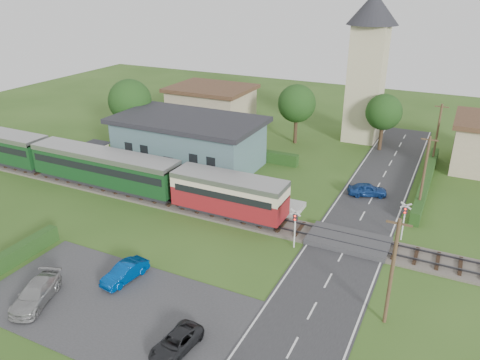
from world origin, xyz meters
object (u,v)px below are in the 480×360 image
at_px(church_tower, 369,58).
at_px(car_on_road, 367,190).
at_px(pedestrian_near, 214,183).
at_px(equipment_hut, 96,155).
at_px(car_park_dark, 176,343).
at_px(car_park_blue, 125,272).
at_px(station_building, 189,141).
at_px(car_park_silver, 36,294).
at_px(pedestrian_far, 100,162).
at_px(house_west, 212,106).
at_px(crossing_signal_near, 295,223).
at_px(crossing_signal_far, 404,216).
at_px(train, 79,162).

height_order(church_tower, car_on_road, church_tower).
bearing_deg(pedestrian_near, equipment_hut, -8.51).
distance_m(equipment_hut, car_park_dark, 29.12).
bearing_deg(car_park_blue, equipment_hut, 144.43).
relative_size(station_building, car_park_silver, 3.66).
height_order(equipment_hut, car_park_silver, equipment_hut).
height_order(car_park_blue, car_park_silver, car_park_silver).
bearing_deg(pedestrian_near, pedestrian_far, -6.25).
distance_m(church_tower, car_park_blue, 39.41).
bearing_deg(station_building, house_west, 109.65).
relative_size(station_building, crossing_signal_near, 4.88).
relative_size(church_tower, pedestrian_far, 11.56).
bearing_deg(pedestrian_far, crossing_signal_far, -82.82).
xyz_separation_m(crossing_signal_far, car_on_road, (-4.17, 6.94, -1.48)).
bearing_deg(church_tower, car_park_blue, -101.23).
xyz_separation_m(crossing_signal_near, car_park_dark, (-2.11, -13.09, -1.57)).
distance_m(church_tower, pedestrian_near, 26.23).
relative_size(car_park_blue, car_park_silver, 0.82).
relative_size(equipment_hut, car_on_road, 0.71).
bearing_deg(train, pedestrian_far, 87.08).
height_order(train, car_park_silver, train).
xyz_separation_m(car_park_silver, pedestrian_far, (-11.10, 18.53, 0.50)).
bearing_deg(train, crossing_signal_far, 4.44).
distance_m(car_on_road, car_park_blue, 23.98).
bearing_deg(station_building, train, -128.66).
bearing_deg(car_park_silver, house_west, 84.18).
bearing_deg(pedestrian_near, house_west, -67.34).
relative_size(crossing_signal_near, car_park_blue, 0.92).
bearing_deg(house_west, car_park_silver, -76.91).
xyz_separation_m(equipment_hut, pedestrian_near, (14.49, -0.38, -0.36)).
height_order(equipment_hut, crossing_signal_far, crossing_signal_far).
xyz_separation_m(crossing_signal_far, car_park_blue, (-16.05, -13.89, -1.47)).
xyz_separation_m(equipment_hut, train, (0.80, -3.20, 0.43)).
relative_size(station_building, church_tower, 0.91).
bearing_deg(crossing_signal_far, equipment_hut, 178.54).
distance_m(car_on_road, pedestrian_far, 27.33).
height_order(station_building, pedestrian_far, station_building).
height_order(station_building, church_tower, church_tower).
relative_size(crossing_signal_near, car_park_silver, 0.75).
bearing_deg(crossing_signal_far, pedestrian_far, 179.54).
xyz_separation_m(crossing_signal_near, car_park_silver, (-12.36, -13.48, -1.43)).
distance_m(car_park_blue, car_park_silver, 5.62).
height_order(equipment_hut, car_on_road, equipment_hut).
relative_size(church_tower, house_west, 1.63).
distance_m(train, car_park_dark, 26.55).
bearing_deg(pedestrian_far, pedestrian_near, -81.61).
bearing_deg(station_building, car_on_road, 1.00).
height_order(church_tower, car_park_silver, church_tower).
height_order(station_building, train, station_building).
distance_m(equipment_hut, car_on_road, 28.13).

